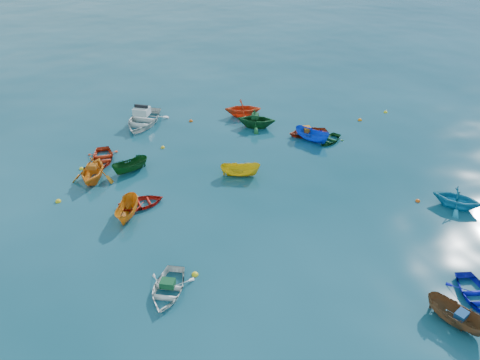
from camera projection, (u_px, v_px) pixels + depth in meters
name	position (u px, v px, depth m)	size (l,w,h in m)	color
ground	(270.00, 230.00, 26.41)	(160.00, 160.00, 0.00)	#093846
dinghy_white_near	(168.00, 292.00, 22.31)	(2.18, 3.05, 0.63)	white
sampan_brown_mid	(454.00, 324.00, 20.69)	(1.08, 2.86, 1.11)	brown
dinghy_blue_se	(476.00, 298.00, 22.00)	(2.09, 2.93, 0.61)	#0E13B4
dinghy_orange_w	(94.00, 180.00, 30.97)	(2.77, 3.21, 1.69)	orange
sampan_yellow_mid	(240.00, 176.00, 31.42)	(1.01, 2.67, 1.03)	gold
dinghy_green_e	(329.00, 141.00, 35.70)	(1.73, 2.42, 0.50)	#104817
dinghy_cyan_se	(455.00, 207.00, 28.31)	(2.42, 2.81, 1.48)	teal
dinghy_red_nw	(142.00, 205.00, 28.47)	(1.94, 2.72, 0.56)	red
sampan_orange_n	(128.00, 216.00, 27.49)	(1.05, 2.78, 1.08)	orange
dinghy_green_n	(256.00, 127.00, 37.85)	(2.65, 3.07, 1.62)	#135224
dinghy_red_ne	(308.00, 135.00, 36.64)	(2.20, 3.07, 0.64)	#A1280D
sampan_blue_far	(312.00, 141.00, 35.76)	(1.09, 2.89, 1.12)	blue
dinghy_red_far	(103.00, 160.00, 33.26)	(2.16, 3.02, 0.63)	red
dinghy_orange_far	(243.00, 116.00, 39.71)	(2.61, 3.03, 1.59)	#E53F15
sampan_green_far	(131.00, 171.00, 31.89)	(0.99, 2.62, 1.01)	#0F4317
motorboat_white	(143.00, 124.00, 38.38)	(3.38, 4.72, 1.58)	silver
tarp_green_a	(168.00, 283.00, 22.14)	(0.68, 0.51, 0.33)	#134F2A
tarp_blue_a	(462.00, 315.00, 20.23)	(0.57, 0.43, 0.28)	navy
tarp_orange_a	(92.00, 167.00, 30.48)	(0.62, 0.47, 0.30)	#C35C14
tarp_green_b	(255.00, 116.00, 37.35)	(0.69, 0.52, 0.33)	#0F3F1C
tarp_orange_b	(307.00, 129.00, 36.36)	(0.75, 0.56, 0.36)	orange
buoy_ye_a	(195.00, 275.00, 23.31)	(0.34, 0.34, 0.34)	yellow
buoy_or_b	(418.00, 201.00, 28.83)	(0.30, 0.30, 0.30)	#E04C0C
buoy_ye_b	(58.00, 202.00, 28.78)	(0.36, 0.36, 0.36)	gold
buoy_or_c	(137.00, 198.00, 29.11)	(0.32, 0.32, 0.32)	orange
buoy_ye_c	(163.00, 148.00, 34.81)	(0.31, 0.31, 0.31)	yellow
buoy_or_d	(360.00, 120.00, 38.96)	(0.35, 0.35, 0.35)	orange
buoy_ye_d	(82.00, 169.00, 32.16)	(0.31, 0.31, 0.31)	yellow
buoy_or_e	(191.00, 121.00, 38.80)	(0.34, 0.34, 0.34)	#D44F0B
buoy_ye_e	(386.00, 112.00, 40.36)	(0.33, 0.33, 0.33)	yellow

